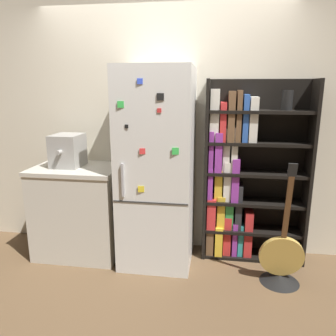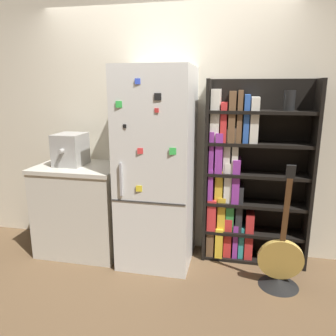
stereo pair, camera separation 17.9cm
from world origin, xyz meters
The scene contains 7 objects.
ground_plane centered at (0.00, 0.00, 0.00)m, with size 16.00×16.00×0.00m, color brown.
wall_back centered at (0.00, 0.47, 1.30)m, with size 8.00×0.05×2.60m.
refrigerator centered at (0.00, 0.12, 0.95)m, with size 0.69×0.69×1.90m.
bookshelf centered at (0.82, 0.33, 0.84)m, with size 1.00×0.30×1.78m.
kitchen_counter centered at (-0.82, 0.14, 0.47)m, with size 0.86×0.65×0.93m.
espresso_machine centered at (-0.91, 0.15, 1.09)m, with size 0.28×0.38×0.32m.
guitar centered at (1.16, -0.14, 0.17)m, with size 0.39×0.35×1.13m.
Camera 2 is at (0.74, -2.85, 1.71)m, focal length 35.00 mm.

